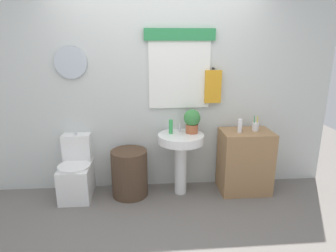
{
  "coord_description": "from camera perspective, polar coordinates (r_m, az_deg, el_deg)",
  "views": [
    {
      "loc": [
        -0.19,
        -2.44,
        1.82
      ],
      "look_at": [
        0.08,
        0.8,
        0.9
      ],
      "focal_mm": 30.88,
      "sensor_mm": 36.0,
      "label": 1
    }
  ],
  "objects": [
    {
      "name": "toilet",
      "position": [
        3.76,
        -17.57,
        -8.91
      ],
      "size": [
        0.38,
        0.51,
        0.78
      ],
      "color": "white",
      "rests_on": "ground_plane"
    },
    {
      "name": "wooden_cabinet",
      "position": [
        3.8,
        14.9,
        -6.75
      ],
      "size": [
        0.62,
        0.44,
        0.79
      ],
      "primitive_type": "cube",
      "color": "#9E754C",
      "rests_on": "ground_plane"
    },
    {
      "name": "lotion_bottle",
      "position": [
        3.57,
        14.02,
        0.04
      ],
      "size": [
        0.05,
        0.05,
        0.17
      ],
      "primitive_type": "cylinder",
      "color": "white",
      "rests_on": "wooden_cabinet"
    },
    {
      "name": "back_wall",
      "position": [
        3.63,
        -1.68,
        7.68
      ],
      "size": [
        4.4,
        0.18,
        2.6
      ],
      "color": "silver",
      "rests_on": "ground_plane"
    },
    {
      "name": "faucet",
      "position": [
        3.58,
        2.36,
        -0.36
      ],
      "size": [
        0.03,
        0.03,
        0.1
      ],
      "primitive_type": "cylinder",
      "color": "silver",
      "rests_on": "pedestal_sink"
    },
    {
      "name": "toothbrush_cup",
      "position": [
        3.71,
        16.86,
        -0.09
      ],
      "size": [
        0.08,
        0.08,
        0.19
      ],
      "color": "silver",
      "rests_on": "wooden_cabinet"
    },
    {
      "name": "laundry_hamper",
      "position": [
        3.64,
        -7.59,
        -9.18
      ],
      "size": [
        0.44,
        0.44,
        0.58
      ],
      "primitive_type": "cylinder",
      "color": "#4C3828",
      "rests_on": "ground_plane"
    },
    {
      "name": "potted_plant",
      "position": [
        3.52,
        4.77,
        1.15
      ],
      "size": [
        0.2,
        0.2,
        0.29
      ],
      "color": "#AD5B38",
      "rests_on": "pedestal_sink"
    },
    {
      "name": "ground_plane",
      "position": [
        3.05,
        -0.27,
        -20.78
      ],
      "size": [
        8.0,
        8.0,
        0.0
      ],
      "primitive_type": "plane",
      "color": "slate"
    },
    {
      "name": "pedestal_sink",
      "position": [
        3.54,
        2.56,
        -4.42
      ],
      "size": [
        0.56,
        0.56,
        0.77
      ],
      "color": "white",
      "rests_on": "ground_plane"
    },
    {
      "name": "soap_bottle",
      "position": [
        3.49,
        0.55,
        -0.14
      ],
      "size": [
        0.05,
        0.05,
        0.17
      ],
      "primitive_type": "cylinder",
      "color": "green",
      "rests_on": "pedestal_sink"
    }
  ]
}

